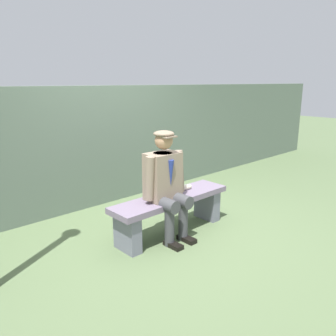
# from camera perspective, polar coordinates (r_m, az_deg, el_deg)

# --- Properties ---
(ground_plane) EXTENTS (30.00, 30.00, 0.00)m
(ground_plane) POSITION_cam_1_polar(r_m,az_deg,el_deg) (4.19, 0.56, -10.78)
(ground_plane) COLOR #566A45
(bench) EXTENTS (1.58, 0.40, 0.47)m
(bench) POSITION_cam_1_polar(r_m,az_deg,el_deg) (4.06, 0.57, -6.61)
(bench) COLOR slate
(bench) RESTS_ON ground
(seated_man) EXTENTS (0.56, 0.54, 1.26)m
(seated_man) POSITION_cam_1_polar(r_m,az_deg,el_deg) (3.82, -0.33, -2.31)
(seated_man) COLOR gray
(seated_man) RESTS_ON ground
(rolled_magazine) EXTENTS (0.21, 0.07, 0.06)m
(rolled_magazine) POSITION_cam_1_polar(r_m,az_deg,el_deg) (4.21, 2.72, -3.37)
(rolled_magazine) COLOR beige
(rolled_magazine) RESTS_ON bench
(stadium_wall) EXTENTS (12.00, 0.24, 1.73)m
(stadium_wall) POSITION_cam_1_polar(r_m,az_deg,el_deg) (5.10, -11.40, 3.72)
(stadium_wall) COLOR #5B6B5D
(stadium_wall) RESTS_ON ground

